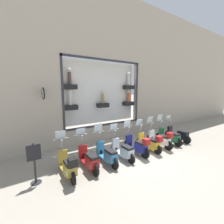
{
  "coord_description": "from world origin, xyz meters",
  "views": [
    {
      "loc": [
        -4.75,
        4.85,
        3.26
      ],
      "look_at": [
        1.99,
        0.43,
        2.01
      ],
      "focal_mm": 24.0,
      "sensor_mm": 36.0,
      "label": 1
    }
  ],
  "objects_px": {
    "scooter_green_1": "(170,137)",
    "shop_sign_post": "(35,162)",
    "scooter_red_7": "(89,159)",
    "scooter_olive_8": "(68,165)",
    "scooter_black_0": "(179,135)",
    "scooter_navy_4": "(138,145)",
    "scooter_silver_5": "(123,150)",
    "scooter_yellow_3": "(150,142)",
    "scooter_teal_6": "(107,154)",
    "scooter_white_2": "(161,139)"
  },
  "relations": [
    {
      "from": "scooter_black_0",
      "to": "scooter_yellow_3",
      "type": "bearing_deg",
      "value": 91.47
    },
    {
      "from": "scooter_white_2",
      "to": "scooter_yellow_3",
      "type": "bearing_deg",
      "value": 90.74
    },
    {
      "from": "scooter_white_2",
      "to": "scooter_red_7",
      "type": "relative_size",
      "value": 1.0
    },
    {
      "from": "scooter_black_0",
      "to": "scooter_teal_6",
      "type": "bearing_deg",
      "value": 89.96
    },
    {
      "from": "scooter_teal_6",
      "to": "scooter_olive_8",
      "type": "relative_size",
      "value": 1.0
    },
    {
      "from": "scooter_green_1",
      "to": "scooter_red_7",
      "type": "bearing_deg",
      "value": 90.03
    },
    {
      "from": "scooter_teal_6",
      "to": "scooter_black_0",
      "type": "bearing_deg",
      "value": -90.04
    },
    {
      "from": "scooter_red_7",
      "to": "scooter_olive_8",
      "type": "height_order",
      "value": "scooter_olive_8"
    },
    {
      "from": "scooter_black_0",
      "to": "scooter_green_1",
      "type": "relative_size",
      "value": 1.0
    },
    {
      "from": "scooter_yellow_3",
      "to": "scooter_red_7",
      "type": "xyz_separation_m",
      "value": [
        0.07,
        3.51,
        -0.02
      ]
    },
    {
      "from": "scooter_red_7",
      "to": "shop_sign_post",
      "type": "height_order",
      "value": "scooter_red_7"
    },
    {
      "from": "scooter_olive_8",
      "to": "shop_sign_post",
      "type": "relative_size",
      "value": 1.23
    },
    {
      "from": "scooter_yellow_3",
      "to": "scooter_silver_5",
      "type": "height_order",
      "value": "scooter_yellow_3"
    },
    {
      "from": "scooter_navy_4",
      "to": "shop_sign_post",
      "type": "distance_m",
      "value": 4.59
    },
    {
      "from": "scooter_black_0",
      "to": "scooter_teal_6",
      "type": "xyz_separation_m",
      "value": [
        0.0,
        5.26,
        0.0
      ]
    },
    {
      "from": "scooter_black_0",
      "to": "scooter_navy_4",
      "type": "height_order",
      "value": "scooter_navy_4"
    },
    {
      "from": "scooter_silver_5",
      "to": "scooter_black_0",
      "type": "bearing_deg",
      "value": -89.96
    },
    {
      "from": "scooter_green_1",
      "to": "scooter_black_0",
      "type": "bearing_deg",
      "value": -90.35
    },
    {
      "from": "scooter_navy_4",
      "to": "scooter_olive_8",
      "type": "height_order",
      "value": "scooter_navy_4"
    },
    {
      "from": "scooter_green_1",
      "to": "scooter_navy_4",
      "type": "xyz_separation_m",
      "value": [
        -0.06,
        2.63,
        0.04
      ]
    },
    {
      "from": "shop_sign_post",
      "to": "scooter_white_2",
      "type": "bearing_deg",
      "value": -92.24
    },
    {
      "from": "scooter_green_1",
      "to": "scooter_silver_5",
      "type": "distance_m",
      "value": 3.51
    },
    {
      "from": "scooter_yellow_3",
      "to": "scooter_navy_4",
      "type": "distance_m",
      "value": 0.88
    },
    {
      "from": "scooter_black_0",
      "to": "scooter_olive_8",
      "type": "xyz_separation_m",
      "value": [
        -0.07,
        7.01,
        0.03
      ]
    },
    {
      "from": "shop_sign_post",
      "to": "scooter_silver_5",
      "type": "bearing_deg",
      "value": -93.01
    },
    {
      "from": "scooter_silver_5",
      "to": "scooter_teal_6",
      "type": "relative_size",
      "value": 1.0
    },
    {
      "from": "scooter_green_1",
      "to": "scooter_teal_6",
      "type": "distance_m",
      "value": 4.38
    },
    {
      "from": "scooter_white_2",
      "to": "scooter_silver_5",
      "type": "height_order",
      "value": "scooter_white_2"
    },
    {
      "from": "scooter_white_2",
      "to": "scooter_navy_4",
      "type": "relative_size",
      "value": 1.0
    },
    {
      "from": "shop_sign_post",
      "to": "scooter_navy_4",
      "type": "bearing_deg",
      "value": -93.11
    },
    {
      "from": "scooter_silver_5",
      "to": "shop_sign_post",
      "type": "xyz_separation_m",
      "value": [
        0.19,
        3.69,
        0.36
      ]
    },
    {
      "from": "scooter_green_1",
      "to": "shop_sign_post",
      "type": "relative_size",
      "value": 1.24
    },
    {
      "from": "scooter_white_2",
      "to": "scooter_olive_8",
      "type": "distance_m",
      "value": 5.26
    },
    {
      "from": "scooter_white_2",
      "to": "scooter_black_0",
      "type": "bearing_deg",
      "value": -88.17
    },
    {
      "from": "scooter_red_7",
      "to": "scooter_olive_8",
      "type": "xyz_separation_m",
      "value": [
        -0.07,
        0.88,
        0.02
      ]
    },
    {
      "from": "scooter_white_2",
      "to": "scooter_teal_6",
      "type": "bearing_deg",
      "value": 89.03
    },
    {
      "from": "scooter_navy_4",
      "to": "shop_sign_post",
      "type": "height_order",
      "value": "scooter_navy_4"
    },
    {
      "from": "scooter_black_0",
      "to": "scooter_teal_6",
      "type": "distance_m",
      "value": 5.26
    },
    {
      "from": "scooter_silver_5",
      "to": "scooter_white_2",
      "type": "bearing_deg",
      "value": -91.15
    },
    {
      "from": "scooter_olive_8",
      "to": "shop_sign_post",
      "type": "distance_m",
      "value": 1.14
    },
    {
      "from": "scooter_yellow_3",
      "to": "scooter_olive_8",
      "type": "xyz_separation_m",
      "value": [
        0.0,
        4.38,
        0.0
      ]
    },
    {
      "from": "scooter_black_0",
      "to": "scooter_navy_4",
      "type": "distance_m",
      "value": 3.51
    },
    {
      "from": "scooter_green_1",
      "to": "scooter_navy_4",
      "type": "height_order",
      "value": "scooter_green_1"
    },
    {
      "from": "scooter_navy_4",
      "to": "scooter_red_7",
      "type": "height_order",
      "value": "scooter_navy_4"
    },
    {
      "from": "scooter_green_1",
      "to": "scooter_teal_6",
      "type": "xyz_separation_m",
      "value": [
        -0.0,
        4.38,
        -0.01
      ]
    },
    {
      "from": "scooter_yellow_3",
      "to": "scooter_silver_5",
      "type": "relative_size",
      "value": 1.0
    },
    {
      "from": "scooter_red_7",
      "to": "scooter_green_1",
      "type": "bearing_deg",
      "value": -89.97
    },
    {
      "from": "scooter_black_0",
      "to": "scooter_navy_4",
      "type": "relative_size",
      "value": 1.0
    },
    {
      "from": "scooter_yellow_3",
      "to": "scooter_silver_5",
      "type": "xyz_separation_m",
      "value": [
        0.06,
        1.75,
        -0.04
      ]
    },
    {
      "from": "scooter_green_1",
      "to": "shop_sign_post",
      "type": "height_order",
      "value": "scooter_green_1"
    }
  ]
}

